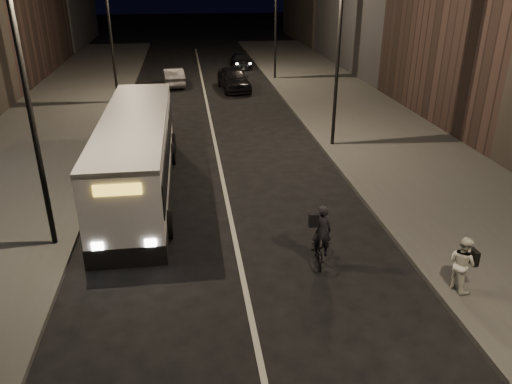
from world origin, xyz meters
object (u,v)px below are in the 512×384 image
object	(u,v)px
streetlight_left_near	(34,74)
car_mid	(173,77)
streetlight_right_mid	(334,32)
car_far	(241,61)
streetlight_right_far	(272,6)
streetlight_left_far	(113,15)
city_bus	(137,151)
pedestrian_woman	(462,263)
cyclist_on_bicycle	(319,243)
car_near	(234,79)

from	to	relation	value
streetlight_left_near	car_mid	xyz separation A→B (m)	(3.19, 22.95, -4.70)
streetlight_right_mid	car_far	size ratio (longest dim) A/B	2.06
streetlight_left_near	car_far	size ratio (longest dim) A/B	2.06
streetlight_right_far	streetlight_left_far	world-z (taller)	same
streetlight_left_near	city_bus	bearing A→B (deg)	62.44
pedestrian_woman	city_bus	bearing A→B (deg)	31.21
streetlight_left_far	cyclist_on_bicycle	distance (m)	21.93
car_near	car_mid	size ratio (longest dim) A/B	1.16
car_near	car_mid	bearing A→B (deg)	149.70
streetlight_right_far	cyclist_on_bicycle	world-z (taller)	streetlight_right_far
streetlight_right_far	city_bus	size ratio (longest dim) A/B	0.73
cyclist_on_bicycle	car_near	bearing A→B (deg)	99.35
city_bus	car_far	size ratio (longest dim) A/B	2.83
streetlight_left_far	cyclist_on_bicycle	size ratio (longest dim) A/B	4.24
streetlight_right_mid	pedestrian_woman	xyz separation A→B (m)	(0.27, -12.04, -4.43)
pedestrian_woman	car_far	distance (m)	33.75
streetlight_right_mid	city_bus	bearing A→B (deg)	-154.98
streetlight_right_far	car_near	world-z (taller)	streetlight_right_far
car_near	car_mid	xyz separation A→B (m)	(-4.25, 1.99, -0.13)
streetlight_right_mid	streetlight_right_far	xyz separation A→B (m)	(0.00, 16.00, 0.00)
streetlight_right_far	car_near	size ratio (longest dim) A/B	1.75
streetlight_right_mid	streetlight_left_near	xyz separation A→B (m)	(-10.66, -8.00, 0.00)
pedestrian_woman	streetlight_left_near	bearing A→B (deg)	53.18
streetlight_right_mid	pedestrian_woman	world-z (taller)	streetlight_right_mid
streetlight_right_far	streetlight_left_near	bearing A→B (deg)	-113.96
streetlight_left_far	car_mid	distance (m)	7.54
streetlight_right_far	streetlight_left_far	bearing A→B (deg)	-150.64
city_bus	cyclist_on_bicycle	bearing A→B (deg)	-46.82
car_near	cyclist_on_bicycle	bearing A→B (deg)	-94.65
streetlight_right_mid	cyclist_on_bicycle	distance (m)	11.47
streetlight_left_far	car_mid	xyz separation A→B (m)	(3.19, 4.95, -4.70)
streetlight_right_mid	streetlight_right_far	distance (m)	16.00
streetlight_left_far	car_far	size ratio (longest dim) A/B	2.06
car_near	streetlight_right_far	bearing A→B (deg)	38.10
car_near	streetlight_right_mid	bearing A→B (deg)	-81.19
pedestrian_woman	cyclist_on_bicycle	bearing A→B (deg)	41.66
cyclist_on_bicycle	car_mid	bearing A→B (deg)	108.96
car_mid	streetlight_right_mid	bearing A→B (deg)	110.80
cyclist_on_bicycle	streetlight_right_mid	bearing A→B (deg)	82.05
streetlight_left_near	car_mid	size ratio (longest dim) A/B	2.03
pedestrian_woman	car_near	world-z (taller)	pedestrian_woman
streetlight_left_far	car_far	distance (m)	15.44
streetlight_right_mid	streetlight_left_far	size ratio (longest dim) A/B	1.00
car_far	city_bus	bearing A→B (deg)	-105.25
city_bus	streetlight_right_far	bearing A→B (deg)	67.14
cyclist_on_bicycle	pedestrian_woman	size ratio (longest dim) A/B	1.24
cyclist_on_bicycle	car_far	distance (m)	31.68
streetlight_left_near	car_far	distance (m)	31.33
streetlight_right_mid	car_mid	size ratio (longest dim) A/B	2.03
car_near	car_far	world-z (taller)	car_near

